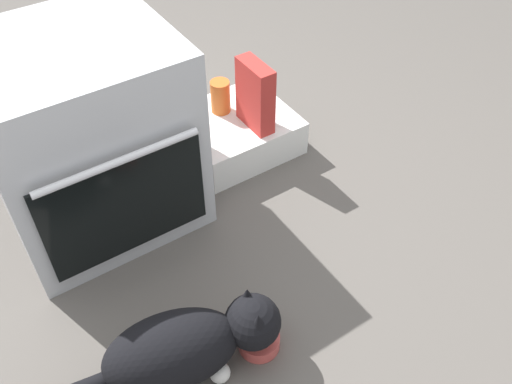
{
  "coord_description": "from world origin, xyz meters",
  "views": [
    {
      "loc": [
        -0.36,
        -1.18,
        1.55
      ],
      "look_at": [
        0.37,
        -0.09,
        0.25
      ],
      "focal_mm": 39.0,
      "sensor_mm": 36.0,
      "label": 1
    }
  ],
  "objects_px": {
    "food_bowl": "(259,340)",
    "sauce_jar": "(220,97)",
    "cat": "(186,346)",
    "oven": "(87,137)",
    "pantry_cabinet": "(236,132)",
    "cereal_box": "(255,96)"
  },
  "relations": [
    {
      "from": "oven",
      "to": "food_bowl",
      "type": "relative_size",
      "value": 5.48
    },
    {
      "from": "pantry_cabinet",
      "to": "sauce_jar",
      "type": "height_order",
      "value": "sauce_jar"
    },
    {
      "from": "food_bowl",
      "to": "cat",
      "type": "relative_size",
      "value": 0.16
    },
    {
      "from": "oven",
      "to": "pantry_cabinet",
      "type": "bearing_deg",
      "value": 3.74
    },
    {
      "from": "sauce_jar",
      "to": "pantry_cabinet",
      "type": "bearing_deg",
      "value": -70.78
    },
    {
      "from": "cat",
      "to": "sauce_jar",
      "type": "bearing_deg",
      "value": 67.01
    },
    {
      "from": "food_bowl",
      "to": "sauce_jar",
      "type": "relative_size",
      "value": 0.92
    },
    {
      "from": "pantry_cabinet",
      "to": "cat",
      "type": "bearing_deg",
      "value": -129.95
    },
    {
      "from": "food_bowl",
      "to": "cat",
      "type": "bearing_deg",
      "value": 166.51
    },
    {
      "from": "cereal_box",
      "to": "oven",
      "type": "bearing_deg",
      "value": 176.09
    },
    {
      "from": "food_bowl",
      "to": "sauce_jar",
      "type": "height_order",
      "value": "sauce_jar"
    },
    {
      "from": "pantry_cabinet",
      "to": "food_bowl",
      "type": "bearing_deg",
      "value": -118.02
    },
    {
      "from": "cereal_box",
      "to": "sauce_jar",
      "type": "bearing_deg",
      "value": 113.14
    },
    {
      "from": "cat",
      "to": "sauce_jar",
      "type": "height_order",
      "value": "sauce_jar"
    },
    {
      "from": "oven",
      "to": "pantry_cabinet",
      "type": "xyz_separation_m",
      "value": [
        0.62,
        0.04,
        -0.28
      ]
    },
    {
      "from": "food_bowl",
      "to": "oven",
      "type": "bearing_deg",
      "value": 101.38
    },
    {
      "from": "sauce_jar",
      "to": "cereal_box",
      "type": "xyz_separation_m",
      "value": [
        0.07,
        -0.16,
        0.07
      ]
    },
    {
      "from": "pantry_cabinet",
      "to": "cereal_box",
      "type": "distance_m",
      "value": 0.24
    },
    {
      "from": "oven",
      "to": "pantry_cabinet",
      "type": "relative_size",
      "value": 1.55
    },
    {
      "from": "oven",
      "to": "pantry_cabinet",
      "type": "distance_m",
      "value": 0.68
    },
    {
      "from": "pantry_cabinet",
      "to": "sauce_jar",
      "type": "bearing_deg",
      "value": 109.22
    },
    {
      "from": "cat",
      "to": "cereal_box",
      "type": "xyz_separation_m",
      "value": [
        0.71,
        0.71,
        0.17
      ]
    }
  ]
}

